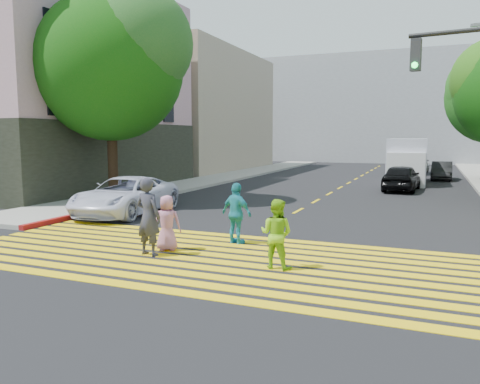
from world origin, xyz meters
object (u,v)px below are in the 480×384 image
Objects in this scene: pedestrian_woman at (276,234)px; dark_car_near at (402,178)px; white_sedan at (126,196)px; tree_left at (112,59)px; pedestrian_man at (148,217)px; pedestrian_extra at (237,213)px; silver_car at (415,164)px; white_van at (407,162)px; pedestrian_child at (167,223)px; dark_car_parked at (442,171)px.

dark_car_near is (1.63, 16.70, -0.06)m from pedestrian_woman.
dark_car_near reaches higher than white_sedan.
tree_left is 4.84× the size of pedestrian_man.
pedestrian_extra reaches higher than silver_car.
white_van is (0.05, 4.37, 0.60)m from dark_car_near.
white_van is at bearing -89.48° from pedestrian_woman.
pedestrian_man is at bearing 7.03° from pedestrian_woman.
pedestrian_man reaches higher than dark_car_near.
pedestrian_woman is 3.09m from pedestrian_child.
silver_car is (9.31, 25.05, 0.03)m from white_sedan.
silver_car is (4.92, 29.36, 0.01)m from pedestrian_child.
pedestrian_man is 30.38m from silver_car.
pedestrian_child is 25.06m from dark_car_parked.
tree_left reaches higher than dark_car_parked.
silver_car is at bearing -118.47° from pedestrian_child.
tree_left reaches higher than white_sedan.
white_van is (9.12, 16.27, 0.61)m from white_sedan.
white_van reaches higher than dark_car_near.
dark_car_near is (3.35, 14.83, -0.12)m from pedestrian_extra.
white_sedan is at bearing -47.55° from tree_left.
white_sedan is at bearing -27.71° from pedestrian_woman.
dark_car_parked is (5.46, 22.73, -0.22)m from pedestrian_extra.
pedestrian_man is at bearing 78.00° from dark_car_near.
pedestrian_man is 6.49m from white_sedan.
pedestrian_woman is 0.42× the size of dark_car_parked.
pedestrian_woman reaches higher than dark_car_near.
dark_car_parked is (3.74, 24.60, -0.16)m from pedestrian_woman.
dark_car_parked is (1.88, -5.24, -0.11)m from silver_car.
pedestrian_child is 0.86× the size of pedestrian_extra.
tree_left is at bearing -127.73° from dark_car_parked.
pedestrian_extra is 0.33× the size of white_sedan.
silver_car is at bearing 61.83° from tree_left.
white_sedan is (-7.44, 4.80, -0.07)m from pedestrian_woman.
pedestrian_child reaches higher than dark_car_parked.
pedestrian_extra reaches higher than pedestrian_child.
white_van is at bearing -118.93° from dark_car_parked.
white_van is at bearing 56.17° from white_sedan.
pedestrian_extra reaches higher than pedestrian_woman.
tree_left is 11.47m from pedestrian_extra.
pedestrian_extra is 0.33× the size of silver_car.
dark_car_near is at bearing -103.63° from dark_car_parked.
pedestrian_woman is 0.93× the size of pedestrian_extra.
white_sedan is (2.59, -2.83, -5.55)m from tree_left.
dark_car_parked is (6.79, 24.12, -0.10)m from pedestrian_child.
dark_car_near is at bearing 37.89° from tree_left.
pedestrian_man is at bearing 82.62° from silver_car.
tree_left is 1.86× the size of silver_car.
pedestrian_woman is 0.31× the size of silver_car.
pedestrian_child is 21.13m from white_van.
white_sedan is 0.85× the size of white_van.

